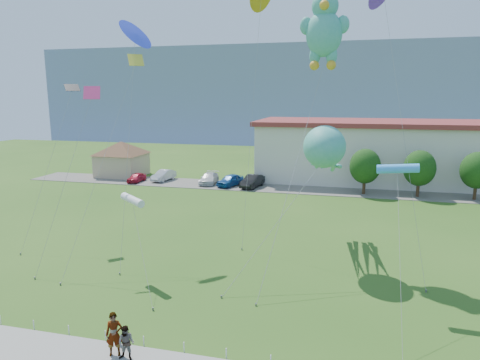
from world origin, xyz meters
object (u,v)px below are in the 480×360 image
Objects in this scene: pavilion at (122,155)px; parked_car_blue at (230,180)px; parked_car_white at (209,178)px; octopus_kite at (325,154)px; parked_car_red at (137,177)px; pedestrian_right at (126,343)px; teddy_bear_kite at (324,28)px; parked_car_silver at (164,175)px; pedestrian_left at (114,334)px; parked_car_black at (252,181)px.

pavilion is 17.84m from parked_car_blue.
parked_car_white is at bearing -10.68° from pavilion.
octopus_kite is at bearing -39.89° from parked_car_blue.
pedestrian_right is at bearing -62.66° from parked_car_red.
teddy_bear_kite reaches higher than parked_car_red.
teddy_bear_kite reaches higher than parked_car_blue.
pedestrian_right reaches higher than parked_car_silver.
pedestrian_left is 0.46× the size of parked_car_silver.
pedestrian_right is 0.12× the size of octopus_kite.
pedestrian_right is at bearing -59.37° from parked_car_silver.
parked_car_red is at bearing -176.51° from parked_car_white.
teddy_bear_kite is (9.54, -20.25, 15.36)m from parked_car_black.
parked_car_red is 9.98m from parked_car_white.
parked_car_black is (15.99, 0.47, 0.17)m from parked_car_red.
pedestrian_right is at bearing -36.68° from pedestrian_left.
teddy_bear_kite is at bearing 64.22° from pedestrian_right.
octopus_kite is 8.89m from teddy_bear_kite.
teddy_bear_kite is at bearing -38.49° from pavilion.
pedestrian_right is 41.33m from parked_car_silver.
pedestrian_right is at bearing -112.69° from teddy_bear_kite.
parked_car_white reaches higher than parked_car_red.
parked_car_silver is at bearing 30.05° from parked_car_red.
pavilion reaches higher than pedestrian_left.
parked_car_silver reaches higher than parked_car_red.
parked_car_blue is (-5.46, 37.12, -0.07)m from pedestrian_right.
pedestrian_right is 41.00m from parked_car_red.
pavilion is 2.09× the size of parked_car_blue.
parked_car_silver is 0.33× the size of octopus_kite.
parked_car_silver is at bearing 89.74° from pedestrian_left.
teddy_bear_kite is (22.37, -21.56, 15.42)m from parked_car_silver.
parked_car_red is 35.83m from teddy_bear_kite.
parked_car_red is at bearing -167.53° from parked_car_black.
parked_car_silver is at bearing 171.83° from parked_car_white.
octopus_kite is (16.09, -22.83, 6.74)m from parked_car_white.
pedestrian_right is at bearing -75.35° from parked_car_black.
parked_car_black is at bearing 114.43° from octopus_kite.
octopus_kite reaches higher than parked_car_black.
parked_car_blue is 26.45m from octopus_kite.
pedestrian_left reaches higher than parked_car_silver.
octopus_kite reaches higher than pedestrian_left.
parked_car_white is 28.73m from octopus_kite.
teddy_bear_kite reaches higher than pedestrian_right.
parked_car_red is at bearing -141.64° from parked_car_silver.
parked_car_red is 0.19× the size of teddy_bear_kite.
pedestrian_left is 0.11× the size of teddy_bear_kite.
parked_car_white is 6.15m from parked_car_black.
parked_car_white is 0.36× the size of octopus_kite.
pavilion reaches higher than parked_car_black.
parked_car_white is at bearing 80.61° from pedestrian_left.
parked_car_silver is at bearing -175.06° from parked_car_black.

